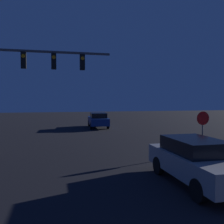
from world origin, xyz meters
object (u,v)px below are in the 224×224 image
Objects in this scene: stop_sign at (203,124)px; car_near at (197,160)px; traffic_signal_mast at (30,73)px; car_far at (98,120)px.

car_near is at bearing -125.42° from stop_sign.
car_far is at bearing 62.47° from traffic_signal_mast.
stop_sign is (3.09, 4.35, 0.79)m from car_near.
car_far is 13.17m from traffic_signal_mast.
car_near is 18.06m from car_far.
car_near is 1.96× the size of stop_sign.
car_far is at bearing -88.98° from car_near.
stop_sign is at bearing -15.11° from traffic_signal_mast.
traffic_signal_mast is at bearing -47.97° from car_near.
traffic_signal_mast reaches higher than car_near.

